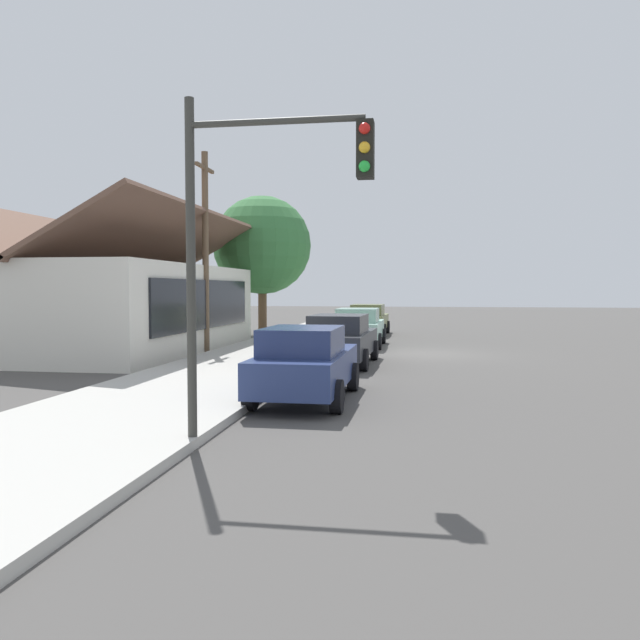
{
  "coord_description": "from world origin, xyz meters",
  "views": [
    {
      "loc": [
        -22.96,
        0.22,
        2.39
      ],
      "look_at": [
        -1.59,
        3.67,
        1.3
      ],
      "focal_mm": 34.79,
      "sensor_mm": 36.0,
      "label": 1
    }
  ],
  "objects_px": {
    "traffic_light_main": "(260,213)",
    "fire_hydrant_red": "(269,360)",
    "utility_pole_wooden": "(205,248)",
    "car_navy": "(305,363)",
    "car_charcoal": "(341,339)",
    "car_olive": "(368,319)",
    "shade_tree": "(262,245)",
    "car_seafoam": "(359,327)"
  },
  "relations": [
    {
      "from": "car_charcoal",
      "to": "fire_hydrant_red",
      "type": "height_order",
      "value": "car_charcoal"
    },
    {
      "from": "fire_hydrant_red",
      "to": "car_seafoam",
      "type": "bearing_deg",
      "value": -8.99
    },
    {
      "from": "car_charcoal",
      "to": "car_olive",
      "type": "xyz_separation_m",
      "value": [
        12.74,
        0.17,
        -0.0
      ]
    },
    {
      "from": "utility_pole_wooden",
      "to": "fire_hydrant_red",
      "type": "xyz_separation_m",
      "value": [
        -6.35,
        -4.0,
        -3.43
      ]
    },
    {
      "from": "utility_pole_wooden",
      "to": "car_navy",
      "type": "bearing_deg",
      "value": -149.54
    },
    {
      "from": "car_seafoam",
      "to": "fire_hydrant_red",
      "type": "relative_size",
      "value": 6.3
    },
    {
      "from": "utility_pole_wooden",
      "to": "fire_hydrant_red",
      "type": "height_order",
      "value": "utility_pole_wooden"
    },
    {
      "from": "car_navy",
      "to": "traffic_light_main",
      "type": "bearing_deg",
      "value": -178.38
    },
    {
      "from": "traffic_light_main",
      "to": "fire_hydrant_red",
      "type": "xyz_separation_m",
      "value": [
        7.22,
        1.66,
        -2.99
      ]
    },
    {
      "from": "car_olive",
      "to": "utility_pole_wooden",
      "type": "relative_size",
      "value": 0.61
    },
    {
      "from": "car_olive",
      "to": "traffic_light_main",
      "type": "height_order",
      "value": "traffic_light_main"
    },
    {
      "from": "car_olive",
      "to": "shade_tree",
      "type": "relative_size",
      "value": 0.64
    },
    {
      "from": "car_seafoam",
      "to": "car_charcoal",
      "type": "bearing_deg",
      "value": -179.44
    },
    {
      "from": "car_olive",
      "to": "car_charcoal",
      "type": "bearing_deg",
      "value": -178.33
    },
    {
      "from": "car_charcoal",
      "to": "car_olive",
      "type": "bearing_deg",
      "value": 2.64
    },
    {
      "from": "shade_tree",
      "to": "utility_pole_wooden",
      "type": "xyz_separation_m",
      "value": [
        -8.57,
        -0.02,
        -0.67
      ]
    },
    {
      "from": "car_charcoal",
      "to": "shade_tree",
      "type": "distance_m",
      "value": 13.56
    },
    {
      "from": "traffic_light_main",
      "to": "fire_hydrant_red",
      "type": "bearing_deg",
      "value": 12.95
    },
    {
      "from": "car_navy",
      "to": "shade_tree",
      "type": "bearing_deg",
      "value": 17.75
    },
    {
      "from": "car_charcoal",
      "to": "traffic_light_main",
      "type": "xyz_separation_m",
      "value": [
        -10.36,
        -0.13,
        2.68
      ]
    },
    {
      "from": "car_charcoal",
      "to": "utility_pole_wooden",
      "type": "height_order",
      "value": "utility_pole_wooden"
    },
    {
      "from": "car_navy",
      "to": "traffic_light_main",
      "type": "distance_m",
      "value": 4.88
    },
    {
      "from": "car_seafoam",
      "to": "utility_pole_wooden",
      "type": "relative_size",
      "value": 0.6
    },
    {
      "from": "car_seafoam",
      "to": "traffic_light_main",
      "type": "relative_size",
      "value": 0.86
    },
    {
      "from": "car_navy",
      "to": "shade_tree",
      "type": "xyz_separation_m",
      "value": [
        18.06,
        5.6,
        3.79
      ]
    },
    {
      "from": "car_seafoam",
      "to": "utility_pole_wooden",
      "type": "xyz_separation_m",
      "value": [
        -3.06,
        5.49,
        3.11
      ]
    },
    {
      "from": "car_seafoam",
      "to": "traffic_light_main",
      "type": "height_order",
      "value": "traffic_light_main"
    },
    {
      "from": "car_navy",
      "to": "traffic_light_main",
      "type": "xyz_separation_m",
      "value": [
        -4.07,
        -0.08,
        2.68
      ]
    },
    {
      "from": "car_charcoal",
      "to": "fire_hydrant_red",
      "type": "bearing_deg",
      "value": 155.89
    },
    {
      "from": "fire_hydrant_red",
      "to": "utility_pole_wooden",
      "type": "bearing_deg",
      "value": 32.21
    },
    {
      "from": "car_charcoal",
      "to": "utility_pole_wooden",
      "type": "relative_size",
      "value": 0.63
    },
    {
      "from": "car_olive",
      "to": "utility_pole_wooden",
      "type": "height_order",
      "value": "utility_pole_wooden"
    },
    {
      "from": "utility_pole_wooden",
      "to": "car_charcoal",
      "type": "bearing_deg",
      "value": -120.06
    },
    {
      "from": "car_navy",
      "to": "car_charcoal",
      "type": "xyz_separation_m",
      "value": [
        6.29,
        0.05,
        0.0
      ]
    },
    {
      "from": "car_seafoam",
      "to": "fire_hydrant_red",
      "type": "bearing_deg",
      "value": 171.17
    },
    {
      "from": "car_navy",
      "to": "utility_pole_wooden",
      "type": "bearing_deg",
      "value": 30.98
    },
    {
      "from": "car_navy",
      "to": "traffic_light_main",
      "type": "relative_size",
      "value": 0.84
    },
    {
      "from": "car_olive",
      "to": "shade_tree",
      "type": "xyz_separation_m",
      "value": [
        -0.97,
        5.38,
        3.79
      ]
    },
    {
      "from": "car_navy",
      "to": "fire_hydrant_red",
      "type": "xyz_separation_m",
      "value": [
        3.14,
        1.58,
        -0.32
      ]
    },
    {
      "from": "fire_hydrant_red",
      "to": "shade_tree",
      "type": "bearing_deg",
      "value": 15.08
    },
    {
      "from": "car_olive",
      "to": "traffic_light_main",
      "type": "relative_size",
      "value": 0.87
    },
    {
      "from": "car_olive",
      "to": "traffic_light_main",
      "type": "bearing_deg",
      "value": -178.36
    }
  ]
}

